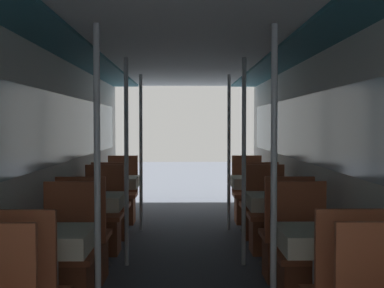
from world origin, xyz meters
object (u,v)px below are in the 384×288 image
dining_table_left_2 (94,207)px  support_pole_right_3 (229,153)px  chair_right_far_1 (303,271)px  chair_right_near_3 (258,216)px  chair_left_far_1 (67,272)px  chair_left_near_2 (85,250)px  dining_table_left_3 (117,187)px  support_pole_left_3 (141,153)px  support_pole_left_2 (126,162)px  dining_table_right_1 (321,248)px  support_pole_right_1 (274,181)px  dining_table_right_2 (276,207)px  dining_table_right_3 (253,186)px  support_pole_left_1 (97,181)px  chair_right_near_2 (286,249)px  support_pole_right_2 (244,162)px  dining_table_left_1 (49,249)px  chair_right_far_3 (248,203)px  chair_right_far_2 (267,227)px  chair_left_far_2 (103,227)px  chair_left_far_3 (122,203)px  chair_left_near_3 (112,216)px

dining_table_left_2 → support_pole_right_3: 2.45m
chair_right_far_1 → chair_right_near_3: size_ratio=1.00×
chair_left_far_1 → chair_left_near_2: bearing=-90.0°
dining_table_left_3 → support_pole_left_3: 0.57m
chair_left_near_2 → chair_right_near_3: 2.63m
support_pole_left_2 → dining_table_right_1: (1.54, -1.84, -0.47)m
chair_right_near_3 → support_pole_right_1: bearing=-96.0°
chair_left_far_1 → support_pole_left_2: 1.55m
chair_left_far_1 → dining_table_right_1: chair_left_far_1 is taller
dining_table_right_2 → dining_table_right_3: bearing=90.0°
chair_right_near_3 → support_pole_left_1: bearing=-116.2°
chair_right_near_2 → dining_table_right_2: bearing=90.0°
dining_table_left_2 → support_pole_left_3: 1.93m
chair_right_near_2 → dining_table_right_3: bearing=90.0°
support_pole_right_2 → support_pole_left_2: bearing=180.0°
dining_table_left_1 → chair_right_far_3: (1.88, 4.24, -0.31)m
dining_table_left_1 → chair_right_near_3: size_ratio=0.74×
chair_left_far_1 → dining_table_right_3: (1.88, 3.14, 0.31)m
support_pole_left_2 → dining_table_right_2: bearing=0.0°
dining_table_left_2 → dining_table_left_3: bearing=90.0°
support_pole_left_3 → chair_right_far_3: support_pole_left_3 is taller
support_pole_right_1 → chair_right_near_3: support_pole_right_1 is taller
dining_table_left_2 → chair_left_near_2: (0.00, -0.55, -0.31)m
chair_right_far_1 → support_pole_right_1: support_pole_right_1 is taller
chair_right_far_1 → support_pole_right_3: support_pole_right_3 is taller
chair_right_far_1 → chair_right_far_2: 1.84m
support_pole_left_1 → dining_table_right_3: support_pole_left_1 is taller
support_pole_right_3 → chair_left_near_2: bearing=-122.8°
chair_left_far_1 → dining_table_left_2: size_ratio=1.35×
support_pole_left_1 → chair_right_far_1: support_pole_left_1 is taller
support_pole_left_3 → support_pole_right_2: size_ratio=1.00×
dining_table_right_2 → support_pole_right_3: support_pole_right_3 is taller
chair_left_far_2 → chair_left_far_3: size_ratio=1.00×
chair_right_near_3 → support_pole_right_3: support_pole_right_3 is taller
chair_left_far_2 → chair_left_near_2: bearing=90.0°
chair_left_far_1 → support_pole_right_2: (1.54, 1.29, 0.78)m
dining_table_left_3 → chair_right_far_2: bearing=-34.6°
dining_table_left_1 → support_pole_left_1: bearing=-0.0°
support_pole_left_1 → dining_table_left_3: bearing=95.1°
chair_left_far_1 → chair_right_near_3: size_ratio=1.00×
chair_left_far_1 → dining_table_right_2: 2.30m
chair_right_far_1 → chair_right_near_2: size_ratio=1.00×
support_pole_left_1 → chair_left_far_2: support_pole_left_1 is taller
chair_left_near_3 → support_pole_right_1: (1.54, -3.14, 0.78)m
dining_table_left_3 → chair_right_far_3: size_ratio=0.74×
support_pole_left_3 → dining_table_right_3: support_pole_left_3 is taller
support_pole_left_2 → dining_table_right_2: size_ratio=2.92×
chair_left_far_1 → chair_right_far_2: size_ratio=1.00×
support_pole_left_2 → support_pole_right_3: bearing=56.7°
chair_left_far_1 → support_pole_right_2: 2.16m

